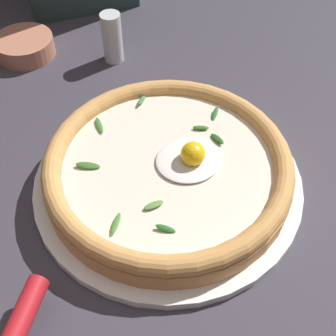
% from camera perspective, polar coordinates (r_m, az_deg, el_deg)
% --- Properties ---
extents(ground_plane, '(2.40, 2.40, 0.03)m').
position_cam_1_polar(ground_plane, '(0.59, 5.61, -3.68)').
color(ground_plane, '#393641').
rests_on(ground_plane, ground).
extents(pizza_plate, '(0.33, 0.33, 0.01)m').
position_cam_1_polar(pizza_plate, '(0.58, 0.00, -1.69)').
color(pizza_plate, white).
rests_on(pizza_plate, ground).
extents(pizza, '(0.30, 0.30, 0.06)m').
position_cam_1_polar(pizza, '(0.56, 0.03, 0.10)').
color(pizza, tan).
rests_on(pizza, pizza_plate).
extents(side_bowl, '(0.10, 0.10, 0.03)m').
position_cam_1_polar(side_bowl, '(0.81, -17.38, 14.23)').
color(side_bowl, '#B37156').
rests_on(side_bowl, ground).
extents(pepper_shaker, '(0.03, 0.03, 0.08)m').
position_cam_1_polar(pepper_shaker, '(0.76, -6.96, 15.78)').
color(pepper_shaker, silver).
rests_on(pepper_shaker, ground).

